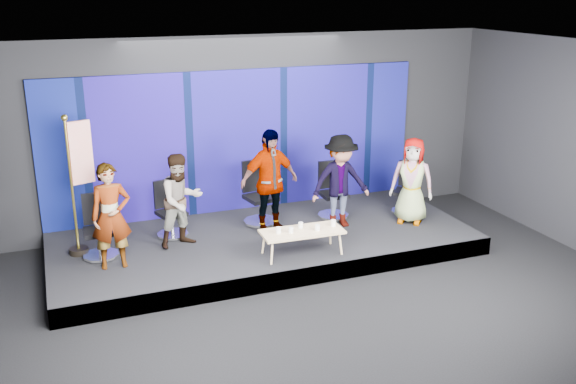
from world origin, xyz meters
The scene contains 21 objects.
ground centered at (0.00, 0.00, 0.00)m, with size 10.00×10.00×0.00m, color black.
room_walls centered at (0.00, 0.00, 2.43)m, with size 10.02×8.02×3.51m.
riser centered at (0.00, 2.50, 0.15)m, with size 7.00×3.00×0.30m, color black.
backdrop centered at (0.00, 3.95, 1.60)m, with size 7.00×0.08×2.60m, color navy.
chair_a centered at (-2.67, 2.57, 0.62)m, with size 0.56×0.56×0.99m.
panelist_a centered at (-2.50, 2.10, 1.10)m, with size 0.58×0.38×1.60m, color black.
chair_b centered at (-1.47, 3.04, 0.61)m, with size 0.66×0.66×0.94m.
panelist_b centered at (-1.37, 2.55, 1.06)m, with size 0.74×0.58×1.53m, color black.
chair_c centered at (0.12, 3.08, 0.67)m, with size 0.72×0.72×1.11m.
panelist_c centered at (0.13, 2.57, 1.20)m, with size 1.05×0.44×1.80m, color black.
chair_d centered at (1.46, 2.92, 0.63)m, with size 0.58×0.58×1.01m.
panelist_d centered at (1.37, 2.42, 1.12)m, with size 1.06×0.61×1.63m, color black.
chair_e centered at (2.84, 2.62, 0.61)m, with size 0.75×0.75×0.94m.
panelist_e centered at (2.63, 2.17, 1.06)m, with size 0.75×0.49×1.53m, color black.
coffee_table centered at (0.29, 1.52, 0.66)m, with size 1.30×0.59×0.39m.
mug_a centered at (-0.09, 1.55, 0.74)m, with size 0.08×0.08×0.09m, color white.
mug_b centered at (0.09, 1.49, 0.74)m, with size 0.07×0.07×0.09m, color white.
mug_c centered at (0.31, 1.63, 0.74)m, with size 0.08×0.08×0.09m, color white.
mug_d centered at (0.52, 1.44, 0.74)m, with size 0.08×0.08×0.09m, color white.
mug_e centered at (0.83, 1.52, 0.74)m, with size 0.08×0.08×0.10m, color white.
flag_stand centered at (-2.88, 2.81, 1.48)m, with size 0.50×0.30×2.22m.
Camera 1 is at (-3.24, -7.08, 4.34)m, focal length 40.00 mm.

